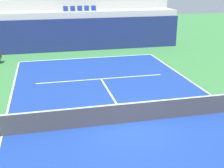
# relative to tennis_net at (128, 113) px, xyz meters

# --- Properties ---
(ground_plane) EXTENTS (80.00, 80.00, 0.00)m
(ground_plane) POSITION_rel_tennis_net_xyz_m (0.00, 0.00, -0.51)
(ground_plane) COLOR #387A3D
(court_surface) EXTENTS (11.00, 24.00, 0.01)m
(court_surface) POSITION_rel_tennis_net_xyz_m (0.00, 0.00, -0.50)
(court_surface) COLOR navy
(court_surface) RESTS_ON ground_plane
(baseline_far) EXTENTS (11.00, 0.10, 0.00)m
(baseline_far) POSITION_rel_tennis_net_xyz_m (0.00, 11.95, -0.50)
(baseline_far) COLOR white
(baseline_far) RESTS_ON court_surface
(sideline_left) EXTENTS (0.10, 24.00, 0.00)m
(sideline_left) POSITION_rel_tennis_net_xyz_m (-5.45, 0.00, -0.50)
(sideline_left) COLOR white
(sideline_left) RESTS_ON court_surface
(service_line_far) EXTENTS (8.26, 0.10, 0.00)m
(service_line_far) POSITION_rel_tennis_net_xyz_m (0.00, 6.40, -0.50)
(service_line_far) COLOR white
(service_line_far) RESTS_ON court_surface
(centre_service_line) EXTENTS (0.10, 6.40, 0.00)m
(centre_service_line) POSITION_rel_tennis_net_xyz_m (0.00, 3.20, -0.50)
(centre_service_line) COLOR white
(centre_service_line) RESTS_ON court_surface
(back_wall) EXTENTS (18.00, 0.30, 2.86)m
(back_wall) POSITION_rel_tennis_net_xyz_m (0.00, 14.78, 0.92)
(back_wall) COLOR navy
(back_wall) RESTS_ON ground_plane
(stands_tier_lower) EXTENTS (18.00, 2.40, 3.39)m
(stands_tier_lower) POSITION_rel_tennis_net_xyz_m (0.00, 16.13, 1.19)
(stands_tier_lower) COLOR #9E9E99
(stands_tier_lower) RESTS_ON ground_plane
(stands_tier_upper) EXTENTS (18.00, 2.40, 4.34)m
(stands_tier_upper) POSITION_rel_tennis_net_xyz_m (0.00, 18.53, 1.66)
(stands_tier_upper) COLOR #9E9E99
(stands_tier_upper) RESTS_ON ground_plane
(seating_row_lower) EXTENTS (3.01, 0.44, 0.44)m
(seating_row_lower) POSITION_rel_tennis_net_xyz_m (0.00, 16.22, 3.00)
(seating_row_lower) COLOR navy
(seating_row_lower) RESTS_ON stands_tier_lower
(tennis_net) EXTENTS (11.08, 0.08, 1.07)m
(tennis_net) POSITION_rel_tennis_net_xyz_m (0.00, 0.00, 0.00)
(tennis_net) COLOR black
(tennis_net) RESTS_ON court_surface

